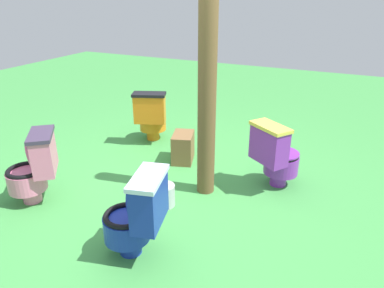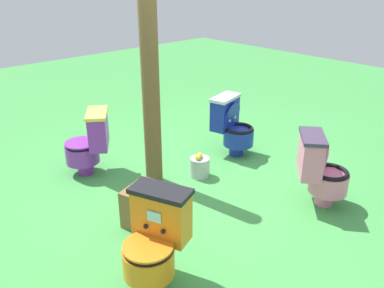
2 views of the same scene
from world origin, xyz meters
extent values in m
plane|color=#429947|center=(0.00, 0.00, 0.00)|extent=(14.00, 14.00, 0.00)
cylinder|color=purple|center=(-1.04, -0.68, 0.07)|extent=(0.25, 0.25, 0.14)
cylinder|color=purple|center=(-1.05, -0.70, 0.24)|extent=(0.52, 0.52, 0.20)
torus|color=black|center=(-1.05, -0.70, 0.35)|extent=(0.49, 0.49, 0.04)
cylinder|color=#EACC4C|center=(-1.05, -0.70, 0.30)|extent=(0.33, 0.33, 0.01)
cube|color=purple|center=(-0.94, -0.53, 0.51)|extent=(0.44, 0.39, 0.37)
cube|color=#EACC4C|center=(-0.94, -0.53, 0.71)|extent=(0.48, 0.42, 0.04)
cube|color=#8CE0E5|center=(-0.99, -0.61, 0.56)|extent=(0.09, 0.07, 0.08)
cylinder|color=purple|center=(-1.05, -0.70, 0.37)|extent=(0.50, 0.50, 0.02)
sphere|color=#EACC4C|center=(-0.94, -0.66, 0.46)|extent=(0.04, 0.04, 0.04)
sphere|color=#EACC4C|center=(-1.05, -0.58, 0.46)|extent=(0.04, 0.04, 0.04)
cylinder|color=#192D9E|center=(-0.20, 0.94, 0.07)|extent=(0.22, 0.22, 0.14)
cylinder|color=#192D9E|center=(-0.18, 0.95, 0.24)|extent=(0.45, 0.45, 0.20)
torus|color=black|center=(-0.18, 0.95, 0.35)|extent=(0.43, 0.43, 0.04)
cylinder|color=silver|center=(-0.18, 0.95, 0.30)|extent=(0.29, 0.29, 0.01)
cube|color=#192D9E|center=(-0.38, 0.90, 0.51)|extent=(0.28, 0.44, 0.37)
cube|color=silver|center=(-0.38, 0.90, 0.71)|extent=(0.31, 0.47, 0.04)
cube|color=#8CE0E5|center=(-0.28, 0.93, 0.56)|extent=(0.03, 0.11, 0.08)
cylinder|color=#192D9E|center=(-0.28, 0.93, 0.49)|extent=(0.17, 0.36, 0.35)
sphere|color=silver|center=(-0.29, 0.99, 0.46)|extent=(0.04, 0.04, 0.04)
sphere|color=silver|center=(-0.26, 0.86, 0.46)|extent=(0.04, 0.04, 0.04)
cylinder|color=orange|center=(0.88, -1.22, 0.07)|extent=(0.23, 0.23, 0.14)
cylinder|color=orange|center=(0.88, -1.24, 0.24)|extent=(0.48, 0.48, 0.20)
torus|color=black|center=(0.88, -1.24, 0.35)|extent=(0.46, 0.46, 0.04)
cylinder|color=black|center=(0.88, -1.24, 0.30)|extent=(0.31, 0.31, 0.01)
cube|color=orange|center=(0.81, -1.05, 0.51)|extent=(0.45, 0.33, 0.37)
cube|color=black|center=(0.81, -1.05, 0.71)|extent=(0.48, 0.36, 0.04)
cube|color=#8CE0E5|center=(0.85, -1.14, 0.56)|extent=(0.11, 0.05, 0.08)
cylinder|color=orange|center=(0.88, -1.24, 0.37)|extent=(0.47, 0.47, 0.02)
sphere|color=black|center=(0.91, -1.12, 0.46)|extent=(0.04, 0.04, 0.04)
sphere|color=black|center=(0.78, -1.17, 0.46)|extent=(0.04, 0.04, 0.04)
cylinder|color=pink|center=(1.14, 0.72, 0.07)|extent=(0.25, 0.25, 0.14)
cylinder|color=pink|center=(1.15, 0.73, 0.24)|extent=(0.52, 0.52, 0.20)
torus|color=black|center=(1.15, 0.73, 0.35)|extent=(0.50, 0.50, 0.04)
cylinder|color=#3F334C|center=(1.15, 0.73, 0.30)|extent=(0.34, 0.34, 0.01)
cube|color=pink|center=(1.00, 0.61, 0.51)|extent=(0.41, 0.44, 0.37)
cube|color=#3F334C|center=(1.00, 0.61, 0.71)|extent=(0.44, 0.47, 0.04)
cube|color=#8CE0E5|center=(1.08, 0.67, 0.56)|extent=(0.08, 0.09, 0.08)
cylinder|color=pink|center=(1.08, 0.67, 0.49)|extent=(0.29, 0.33, 0.35)
sphere|color=#3F334C|center=(1.04, 0.73, 0.46)|extent=(0.04, 0.04, 0.04)
sphere|color=#3F334C|center=(1.13, 0.62, 0.46)|extent=(0.04, 0.04, 0.04)
cylinder|color=brown|center=(-0.37, -0.22, 0.95)|extent=(0.18, 0.18, 1.90)
cube|color=brown|center=(0.17, -0.77, 0.18)|extent=(0.34, 0.43, 0.36)
cylinder|color=#B7B7BF|center=(-0.11, 0.22, 0.11)|extent=(0.22, 0.22, 0.22)
ellipsoid|color=yellow|center=(-0.12, 0.23, 0.25)|extent=(0.07, 0.05, 0.05)
ellipsoid|color=yellow|center=(-0.11, 0.20, 0.25)|extent=(0.07, 0.05, 0.05)
ellipsoid|color=yellow|center=(-0.09, 0.17, 0.25)|extent=(0.07, 0.05, 0.05)
camera|label=1|loc=(-1.66, 2.86, 1.99)|focal=33.62mm
camera|label=2|loc=(2.74, -2.54, 2.14)|focal=37.37mm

